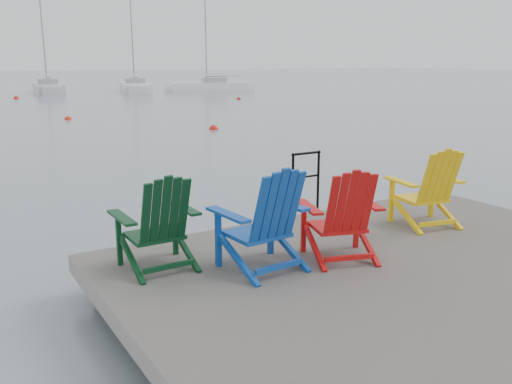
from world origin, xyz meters
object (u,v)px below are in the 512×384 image
chair_red (342,214)px  buoy_a (214,129)px  sailboat_far (211,87)px  buoy_c (239,99)px  chair_blue (265,219)px  buoy_d (16,99)px  buoy_b (68,119)px  sailboat_mid (135,88)px  chair_yellow (429,187)px  chair_green (158,222)px  sailboat_near (48,89)px  handrail (306,177)px

chair_red → buoy_a: (6.10, 15.00, -1.02)m
sailboat_far → buoy_c: (-3.46, -11.27, -0.36)m
chair_blue → buoy_a: chair_blue is taller
chair_red → buoy_d: bearing=104.5°
buoy_c → buoy_b: bearing=-149.7°
buoy_d → buoy_c: bearing=-33.8°
sailboat_mid → chair_yellow: bearing=-89.1°
chair_yellow → chair_blue: bearing=-164.2°
chair_green → sailboat_near: bearing=80.2°
handrail → sailboat_near: sailboat_near is taller
handrail → buoy_c: 32.23m
chair_green → buoy_b: size_ratio=3.14×
handrail → sailboat_near: bearing=83.5°
sailboat_mid → sailboat_near: bearing=-175.4°
buoy_a → chair_yellow: bearing=-106.5°
handrail → buoy_c: handrail is taller
chair_green → sailboat_mid: sailboat_mid is taller
chair_green → sailboat_near: sailboat_near is taller
sailboat_mid → chair_red: bearing=-91.1°
chair_red → buoy_c: chair_red is taller
sailboat_mid → buoy_a: sailboat_mid is taller
handrail → buoy_a: (5.37, 13.36, -1.04)m
sailboat_near → buoy_d: 7.53m
handrail → buoy_d: handrail is taller
chair_green → buoy_c: size_ratio=3.18×
chair_yellow → buoy_c: bearing=76.2°
chair_green → sailboat_mid: bearing=70.9°
chair_yellow → sailboat_near: (3.99, 45.45, -0.67)m
handrail → buoy_d: (1.51, 37.55, -1.04)m
sailboat_far → buoy_a: (-13.21, -26.35, -0.36)m
chair_yellow → sailboat_far: 44.57m
sailboat_near → buoy_c: (10.08, -15.75, -0.36)m
sailboat_mid → buoy_c: bearing=-63.9°
buoy_b → sailboat_far: bearing=48.2°
buoy_c → chair_blue: bearing=-119.2°
chair_red → sailboat_far: (19.31, 41.35, -0.66)m
chair_green → buoy_a: bearing=60.7°
chair_blue → buoy_b: chair_blue is taller
chair_green → buoy_a: chair_green is taller
chair_blue → handrail: bearing=38.5°
handrail → chair_green: size_ratio=0.89×
chair_yellow → chair_green: bearing=-174.6°
sailboat_mid → buoy_a: size_ratio=34.47×
buoy_d → sailboat_near: bearing=62.0°
chair_red → sailboat_near: size_ratio=0.09×
sailboat_mid → sailboat_far: (6.21, -3.10, 0.00)m
handrail → chair_blue: size_ratio=0.83×
chair_yellow → sailboat_mid: bearing=87.2°
sailboat_near → buoy_b: bearing=-92.1°
buoy_b → buoy_d: bearing=89.3°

